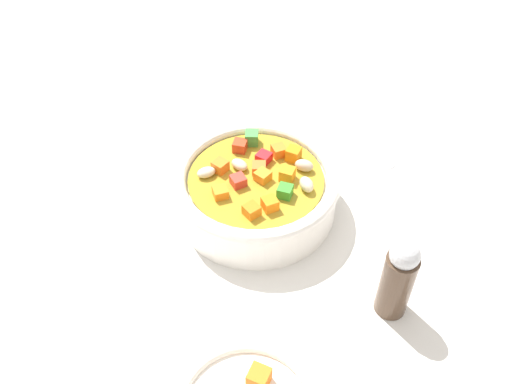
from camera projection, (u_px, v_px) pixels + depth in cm
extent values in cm
cube|color=silver|center=(256.00, 214.00, 59.26)|extent=(140.00, 140.00, 2.00)
cylinder|color=white|center=(256.00, 195.00, 57.16)|extent=(16.09, 16.09, 3.87)
torus|color=white|center=(256.00, 178.00, 55.47)|extent=(16.55, 16.55, 1.42)
cylinder|color=#AC8E29|center=(256.00, 180.00, 55.63)|extent=(13.37, 13.37, 0.40)
cube|color=orange|center=(270.00, 204.00, 52.29)|extent=(1.87, 1.87, 1.16)
cube|color=orange|center=(256.00, 167.00, 55.85)|extent=(1.64, 1.64, 0.95)
cube|color=orange|center=(287.00, 174.00, 54.99)|extent=(1.42, 1.42, 1.25)
cube|color=orange|center=(262.00, 179.00, 54.74)|extent=(1.74, 1.74, 0.98)
cube|color=green|center=(252.00, 138.00, 58.63)|extent=(1.62, 1.62, 1.40)
cube|color=orange|center=(222.00, 163.00, 56.17)|extent=(1.72, 1.72, 1.15)
cube|color=red|center=(240.00, 146.00, 57.98)|extent=(1.42, 1.42, 1.12)
ellipsoid|color=beige|center=(306.00, 187.00, 53.73)|extent=(2.19, 2.08, 1.25)
ellipsoid|color=beige|center=(239.00, 165.00, 56.15)|extent=(1.85, 2.18, 0.93)
cube|color=orange|center=(293.00, 154.00, 56.90)|extent=(1.50, 1.50, 1.39)
cube|color=red|center=(266.00, 158.00, 56.84)|extent=(1.63, 1.63, 0.94)
cube|color=red|center=(238.00, 181.00, 54.51)|extent=(1.87, 1.87, 1.00)
ellipsoid|color=beige|center=(206.00, 172.00, 55.36)|extent=(2.11, 2.18, 0.97)
cube|color=green|center=(285.00, 191.00, 53.44)|extent=(1.35, 1.35, 1.12)
cube|color=orange|center=(252.00, 210.00, 51.77)|extent=(1.84, 1.84, 1.07)
cube|color=orange|center=(220.00, 192.00, 53.46)|extent=(1.85, 1.85, 0.94)
ellipsoid|color=beige|center=(304.00, 165.00, 55.88)|extent=(1.25, 1.89, 1.19)
cube|color=orange|center=(279.00, 151.00, 57.49)|extent=(1.86, 1.86, 1.08)
cylinder|color=silver|center=(387.00, 251.00, 54.16)|extent=(13.09, 2.42, 0.62)
ellipsoid|color=silver|center=(388.00, 157.00, 63.40)|extent=(3.65, 2.57, 0.75)
cube|color=orange|center=(259.00, 378.00, 41.74)|extent=(1.68, 1.68, 1.51)
cylinder|color=#4C3828|center=(396.00, 285.00, 47.73)|extent=(2.79, 2.79, 6.84)
sphere|color=silver|center=(405.00, 255.00, 44.84)|extent=(2.51, 2.51, 2.51)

